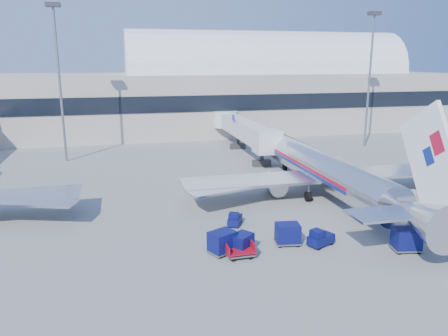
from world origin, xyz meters
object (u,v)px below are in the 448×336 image
object	(u,v)px
cart_solo_far	(444,225)
cart_train_a	(288,234)
mast_east	(371,60)
tug_right	(407,215)
barrier_near	(403,194)
mast_west	(58,60)
jetbridge_near	(241,128)
cart_open_red	(240,252)
tug_lead	(320,238)
cart_solo_near	(406,239)
cart_train_b	(242,242)
barrier_mid	(429,192)
tug_left	(235,219)
airliner_main	(327,171)
cart_train_c	(222,242)

from	to	relation	value
cart_solo_far	cart_train_a	bearing A→B (deg)	-156.47
mast_east	tug_right	size ratio (longest dim) A/B	9.60
barrier_near	mast_east	bearing A→B (deg)	66.80
mast_west	cart_solo_far	world-z (taller)	mast_west
jetbridge_near	cart_open_red	size ratio (longest dim) A/B	12.42
jetbridge_near	cart_train_a	size ratio (longest dim) A/B	12.44
mast_west	tug_lead	world-z (taller)	mast_west
jetbridge_near	cart_solo_near	xyz separation A→B (m)	(2.12, -40.82, -2.94)
cart_train_a	cart_train_b	size ratio (longest dim) A/B	1.01
barrier_mid	tug_left	bearing A→B (deg)	-171.63
tug_lead	cart_solo_far	world-z (taller)	cart_solo_far
cart_solo_far	mast_west	bearing A→B (deg)	161.65
cart_solo_near	tug_right	bearing A→B (deg)	63.93
mast_west	cart_solo_far	xyz separation A→B (m)	(34.96, -37.93, -13.83)
tug_left	cart_train_b	bearing A→B (deg)	-161.79
jetbridge_near	barrier_mid	xyz separation A→B (m)	(13.70, -28.81, -3.48)
barrier_near	cart_train_a	size ratio (longest dim) A/B	1.36
airliner_main	mast_west	size ratio (longest dim) A/B	1.65
cart_train_c	barrier_mid	bearing A→B (deg)	-7.59
jetbridge_near	tug_right	distance (m)	35.79
mast_east	tug_right	xyz separation A→B (m)	(-16.07, -34.27, -14.13)
tug_right	cart_solo_far	xyz separation A→B (m)	(1.03, -3.67, 0.30)
mast_east	tug_left	distance (m)	47.14
cart_solo_near	cart_solo_far	world-z (taller)	cart_solo_near
cart_open_red	cart_train_b	bearing A→B (deg)	63.93
cart_train_b	cart_open_red	distance (m)	1.04
cart_train_c	cart_train_b	bearing A→B (deg)	-32.83
barrier_near	barrier_mid	distance (m)	3.30
jetbridge_near	cart_solo_far	size ratio (longest dim) A/B	10.82
barrier_near	cart_train_c	world-z (taller)	cart_train_c
mast_east	tug_left	bearing A→B (deg)	-135.61
tug_right	tug_left	bearing A→B (deg)	178.58
airliner_main	barrier_near	size ratio (longest dim) A/B	12.42
mast_east	barrier_mid	bearing A→B (deg)	-107.26
tug_right	cart_solo_far	world-z (taller)	cart_solo_far
cart_train_b	mast_west	bearing A→B (deg)	75.87
cart_solo_near	cart_solo_far	size ratio (longest dim) A/B	0.93
jetbridge_near	cart_train_a	world-z (taller)	jetbridge_near
mast_west	tug_lead	bearing A→B (deg)	-57.94
barrier_mid	tug_right	world-z (taller)	tug_right
cart_train_c	cart_solo_far	bearing A→B (deg)	-29.47
cart_train_b	airliner_main	bearing A→B (deg)	3.22
cart_train_a	cart_train_b	world-z (taller)	cart_train_a
airliner_main	tug_lead	bearing A→B (deg)	-118.43
mast_east	cart_solo_far	bearing A→B (deg)	-111.62
barrier_near	cart_train_a	bearing A→B (deg)	-153.12
airliner_main	tug_left	distance (m)	13.70
cart_solo_far	cart_open_red	size ratio (longest dim) A/B	1.15
airliner_main	cart_solo_near	size ratio (longest dim) A/B	15.81
airliner_main	barrier_mid	bearing A→B (deg)	-12.50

